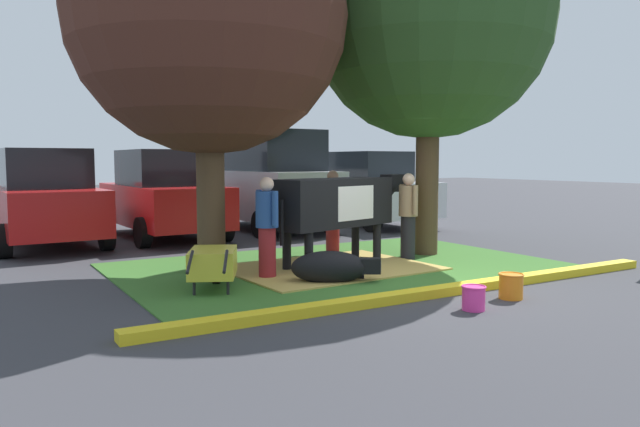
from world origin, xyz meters
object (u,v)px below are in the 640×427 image
(bucket_pink, at_px, (474,297))
(sedan_blue, at_px, (163,195))
(wheelbarrow, at_px, (213,263))
(suv_black, at_px, (267,180))
(person_visitor_near, at_px, (333,209))
(bucket_orange, at_px, (511,286))
(person_visitor_far, at_px, (408,214))
(cow_holstein, at_px, (338,203))
(shade_tree_left, at_px, (208,15))
(person_handler, at_px, (267,225))
(hatchback_white, at_px, (366,189))
(shade_tree_right, at_px, (429,17))
(sedan_red, at_px, (44,199))
(calf_lying, at_px, (331,267))

(bucket_pink, bearing_deg, sedan_blue, 98.02)
(wheelbarrow, relative_size, suv_black, 0.33)
(person_visitor_near, height_order, bucket_orange, person_visitor_near)
(person_visitor_near, height_order, sedan_blue, sedan_blue)
(person_visitor_far, bearing_deg, cow_holstein, 175.03)
(wheelbarrow, relative_size, sedan_blue, 0.35)
(bucket_pink, distance_m, suv_black, 9.10)
(wheelbarrow, distance_m, suv_black, 7.44)
(cow_holstein, distance_m, suv_black, 5.67)
(shade_tree_left, bearing_deg, person_visitor_far, -7.10)
(shade_tree_left, bearing_deg, person_handler, -51.12)
(suv_black, xyz_separation_m, hatchback_white, (2.84, -0.38, -0.29))
(wheelbarrow, bearing_deg, hatchback_white, 41.44)
(bucket_orange, height_order, hatchback_white, hatchback_white)
(person_handler, xyz_separation_m, sedan_blue, (0.08, 5.67, 0.16))
(suv_black, bearing_deg, shade_tree_right, -82.05)
(cow_holstein, relative_size, sedan_red, 0.69)
(cow_holstein, relative_size, bucket_orange, 9.31)
(cow_holstein, bearing_deg, person_visitor_far, -4.97)
(bucket_pink, height_order, sedan_blue, sedan_blue)
(bucket_pink, height_order, suv_black, suv_black)
(person_visitor_far, distance_m, hatchback_white, 5.94)
(shade_tree_right, height_order, cow_holstein, shade_tree_right)
(person_handler, relative_size, sedan_red, 0.34)
(wheelbarrow, height_order, sedan_red, sedan_red)
(bucket_orange, bearing_deg, calf_lying, 126.89)
(shade_tree_right, height_order, bucket_pink, shade_tree_right)
(shade_tree_right, bearing_deg, shade_tree_left, 178.07)
(bucket_pink, bearing_deg, calf_lying, 106.47)
(sedan_blue, bearing_deg, shade_tree_left, -97.79)
(sedan_red, bearing_deg, person_handler, -66.81)
(sedan_blue, relative_size, hatchback_white, 1.00)
(person_handler, bearing_deg, suv_black, 64.21)
(cow_holstein, bearing_deg, bucket_orange, -79.20)
(shade_tree_right, relative_size, sedan_blue, 1.49)
(bucket_orange, height_order, sedan_blue, sedan_blue)
(shade_tree_right, bearing_deg, suv_black, 97.95)
(cow_holstein, bearing_deg, hatchback_white, 50.81)
(bucket_orange, distance_m, suv_black, 8.80)
(shade_tree_left, height_order, suv_black, shade_tree_left)
(wheelbarrow, relative_size, sedan_red, 0.35)
(shade_tree_left, height_order, person_handler, shade_tree_left)
(bucket_pink, distance_m, sedan_red, 9.42)
(calf_lying, height_order, person_visitor_far, person_visitor_far)
(shade_tree_left, bearing_deg, person_visitor_near, 18.60)
(sedan_blue, xyz_separation_m, suv_black, (2.79, 0.26, 0.29))
(shade_tree_left, relative_size, person_handler, 3.96)
(shade_tree_right, height_order, person_visitor_near, shade_tree_right)
(person_visitor_near, bearing_deg, bucket_pink, -101.19)
(sedan_blue, bearing_deg, person_handler, -90.76)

